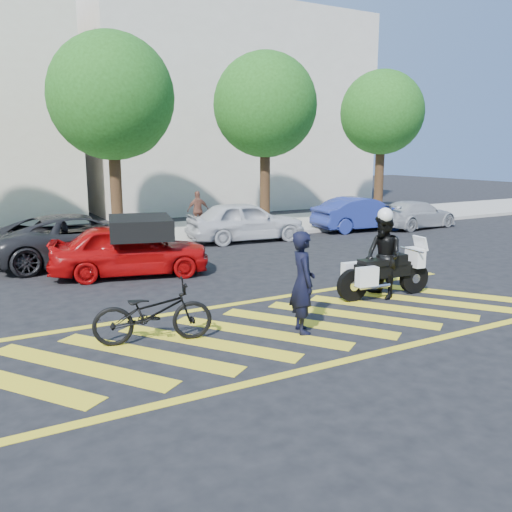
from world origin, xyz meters
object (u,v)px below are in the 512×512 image
red_convertible (130,249)px  parked_mid_right (246,221)px  bicycle (153,313)px  officer_bike (303,282)px  police_motorcycle (383,272)px  parked_right (362,214)px  parked_mid_left (81,238)px  officer_moto (383,257)px  parked_far_right (416,214)px

red_convertible → parked_mid_right: 6.36m
red_convertible → bicycle: bearing=-178.4°
officer_bike → police_motorcycle: bearing=-51.9°
bicycle → parked_right: 14.86m
bicycle → parked_mid_left: (0.36, 7.74, 0.19)m
officer_moto → parked_mid_right: officer_moto is taller
officer_bike → bicycle: (-2.62, 0.84, -0.41)m
officer_bike → bicycle: size_ratio=0.92×
parked_mid_right → police_motorcycle: bearing=179.9°
parked_right → parked_mid_right: bearing=94.7°
bicycle → officer_moto: officer_moto is taller
police_motorcycle → parked_mid_right: 8.48m
police_motorcycle → parked_mid_right: size_ratio=0.57×
parked_mid_left → parked_right: bearing=-92.0°
police_motorcycle → parked_mid_left: size_ratio=0.47×
parked_right → parked_far_right: (2.51, -0.58, -0.11)m
police_motorcycle → parked_mid_right: parked_mid_right is taller
bicycle → parked_far_right: bearing=-47.3°
officer_bike → officer_moto: officer_moto is taller
officer_moto → officer_bike: bearing=-64.3°
parked_mid_left → officer_bike: bearing=-171.7°
parked_mid_right → parked_far_right: parked_mid_right is taller
police_motorcycle → parked_far_right: 11.89m
parked_right → parked_far_right: size_ratio=1.05×
parked_mid_left → parked_mid_right: bearing=-87.7°
red_convertible → parked_right: (10.93, 3.35, -0.02)m
officer_bike → parked_mid_left: (-2.26, 8.58, -0.22)m
bicycle → parked_far_right: 16.68m
red_convertible → parked_mid_left: 2.56m
police_motorcycle → parked_right: parked_right is taller
parked_mid_right → officer_bike: bearing=163.8°
police_motorcycle → officer_moto: bearing=-162.1°
red_convertible → parked_mid_left: parked_mid_left is taller
officer_bike → parked_mid_right: (3.91, 9.54, -0.22)m
officer_moto → parked_mid_left: 9.13m
officer_bike → parked_mid_left: 8.87m
police_motorcycle → bicycle: bearing=-171.9°
parked_mid_left → parked_right: 11.76m
officer_moto → parked_far_right: size_ratio=0.48×
red_convertible → parked_far_right: red_convertible is taller
officer_bike → red_convertible: (-1.47, 6.14, -0.25)m
officer_bike → red_convertible: size_ratio=0.46×
officer_bike → red_convertible: 6.32m
parked_mid_left → parked_right: size_ratio=1.25×
parked_mid_left → parked_right: (11.72, 0.92, -0.04)m
police_motorcycle → parked_far_right: parked_far_right is taller
parked_mid_right → bicycle: bearing=149.2°
parked_right → officer_moto: bearing=147.5°
officer_bike → parked_mid_right: 10.31m
parked_far_right → officer_bike: bearing=121.5°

